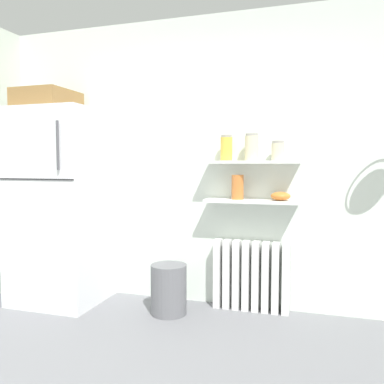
{
  "coord_description": "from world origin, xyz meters",
  "views": [
    {
      "loc": [
        0.76,
        -1.51,
        1.28
      ],
      "look_at": [
        -0.21,
        1.6,
        1.05
      ],
      "focal_mm": 37.46,
      "sensor_mm": 36.0,
      "label": 1
    }
  ],
  "objects_px": {
    "radiator": "(251,276)",
    "storage_jar_2": "(278,151)",
    "shelf_bowl": "(281,196)",
    "trash_bin": "(169,289)",
    "vase": "(238,187)",
    "storage_jar_1": "(252,147)",
    "refrigerator": "(60,202)",
    "storage_jar_0": "(226,148)"
  },
  "relations": [
    {
      "from": "storage_jar_0",
      "to": "vase",
      "type": "xyz_separation_m",
      "value": [
        0.1,
        0.0,
        -0.34
      ]
    },
    {
      "from": "storage_jar_1",
      "to": "trash_bin",
      "type": "bearing_deg",
      "value": -157.98
    },
    {
      "from": "refrigerator",
      "to": "shelf_bowl",
      "type": "relative_size",
      "value": 11.91
    },
    {
      "from": "vase",
      "to": "shelf_bowl",
      "type": "bearing_deg",
      "value": 0.0
    },
    {
      "from": "radiator",
      "to": "trash_bin",
      "type": "relative_size",
      "value": 1.54
    },
    {
      "from": "radiator",
      "to": "storage_jar_1",
      "type": "relative_size",
      "value": 2.88
    },
    {
      "from": "trash_bin",
      "to": "vase",
      "type": "bearing_deg",
      "value": 26.26
    },
    {
      "from": "shelf_bowl",
      "to": "vase",
      "type": "bearing_deg",
      "value": 180.0
    },
    {
      "from": "radiator",
      "to": "trash_bin",
      "type": "xyz_separation_m",
      "value": [
        -0.66,
        -0.29,
        -0.09
      ]
    },
    {
      "from": "shelf_bowl",
      "to": "storage_jar_0",
      "type": "bearing_deg",
      "value": 180.0
    },
    {
      "from": "vase",
      "to": "storage_jar_0",
      "type": "bearing_deg",
      "value": 180.0
    },
    {
      "from": "refrigerator",
      "to": "trash_bin",
      "type": "height_order",
      "value": "refrigerator"
    },
    {
      "from": "vase",
      "to": "trash_bin",
      "type": "bearing_deg",
      "value": -153.74
    },
    {
      "from": "storage_jar_1",
      "to": "radiator",
      "type": "bearing_deg",
      "value": 90.0
    },
    {
      "from": "storage_jar_0",
      "to": "vase",
      "type": "relative_size",
      "value": 1.04
    },
    {
      "from": "trash_bin",
      "to": "refrigerator",
      "type": "bearing_deg",
      "value": 178.56
    },
    {
      "from": "refrigerator",
      "to": "storage_jar_0",
      "type": "height_order",
      "value": "refrigerator"
    },
    {
      "from": "refrigerator",
      "to": "storage_jar_1",
      "type": "xyz_separation_m",
      "value": [
        1.74,
        0.24,
        0.49
      ]
    },
    {
      "from": "refrigerator",
      "to": "radiator",
      "type": "xyz_separation_m",
      "value": [
        1.74,
        0.27,
        -0.62
      ]
    },
    {
      "from": "vase",
      "to": "shelf_bowl",
      "type": "distance_m",
      "value": 0.37
    },
    {
      "from": "storage_jar_2",
      "to": "trash_bin",
      "type": "bearing_deg",
      "value": -163.14
    },
    {
      "from": "refrigerator",
      "to": "shelf_bowl",
      "type": "xyz_separation_m",
      "value": [
        1.98,
        0.24,
        0.08
      ]
    },
    {
      "from": "refrigerator",
      "to": "storage_jar_2",
      "type": "relative_size",
      "value": 12.0
    },
    {
      "from": "radiator",
      "to": "storage_jar_1",
      "type": "bearing_deg",
      "value": -90.0
    },
    {
      "from": "refrigerator",
      "to": "storage_jar_2",
      "type": "xyz_separation_m",
      "value": [
        1.96,
        0.24,
        0.46
      ]
    },
    {
      "from": "storage_jar_1",
      "to": "vase",
      "type": "height_order",
      "value": "storage_jar_1"
    },
    {
      "from": "radiator",
      "to": "storage_jar_2",
      "type": "relative_size",
      "value": 4.03
    },
    {
      "from": "storage_jar_1",
      "to": "shelf_bowl",
      "type": "relative_size",
      "value": 1.39
    },
    {
      "from": "vase",
      "to": "shelf_bowl",
      "type": "relative_size",
      "value": 1.29
    },
    {
      "from": "vase",
      "to": "radiator",
      "type": "bearing_deg",
      "value": 14.23
    },
    {
      "from": "radiator",
      "to": "shelf_bowl",
      "type": "distance_m",
      "value": 0.75
    },
    {
      "from": "storage_jar_2",
      "to": "shelf_bowl",
      "type": "height_order",
      "value": "storage_jar_2"
    },
    {
      "from": "radiator",
      "to": "storage_jar_0",
      "type": "bearing_deg",
      "value": -172.19
    },
    {
      "from": "storage_jar_2",
      "to": "shelf_bowl",
      "type": "distance_m",
      "value": 0.38
    },
    {
      "from": "shelf_bowl",
      "to": "trash_bin",
      "type": "xyz_separation_m",
      "value": [
        -0.9,
        -0.26,
        -0.8
      ]
    },
    {
      "from": "shelf_bowl",
      "to": "radiator",
      "type": "bearing_deg",
      "value": 173.03
    },
    {
      "from": "refrigerator",
      "to": "storage_jar_0",
      "type": "bearing_deg",
      "value": 8.89
    },
    {
      "from": "shelf_bowl",
      "to": "trash_bin",
      "type": "distance_m",
      "value": 1.23
    },
    {
      "from": "storage_jar_1",
      "to": "trash_bin",
      "type": "xyz_separation_m",
      "value": [
        -0.66,
        -0.26,
        -1.21
      ]
    },
    {
      "from": "storage_jar_1",
      "to": "storage_jar_2",
      "type": "bearing_deg",
      "value": 0.0
    },
    {
      "from": "storage_jar_2",
      "to": "trash_bin",
      "type": "distance_m",
      "value": 1.49
    },
    {
      "from": "storage_jar_2",
      "to": "vase",
      "type": "bearing_deg",
      "value": 180.0
    }
  ]
}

